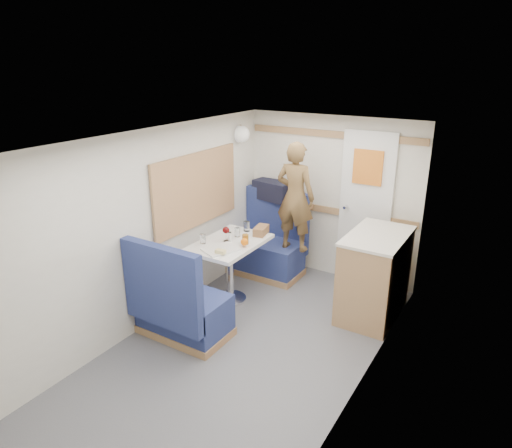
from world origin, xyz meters
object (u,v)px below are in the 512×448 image
Objects in this scene: orange_fruit at (244,242)px; beer_glass at (245,239)px; dinette_table at (230,254)px; bench_far at (268,250)px; galley_counter at (374,275)px; tumbler_left at (203,239)px; tumbler_mid at (247,226)px; wine_glass at (226,231)px; bench_near at (180,310)px; tumbler_right at (237,232)px; cheese_block at (221,252)px; tray at (220,249)px; dome_light at (241,134)px; duffel_bag at (273,190)px; person at (295,197)px; bread_loaf at (261,230)px; pepper_grinder at (230,236)px; salt_grinder at (230,238)px.

beer_glass is (-0.04, 0.08, -0.00)m from orange_fruit.
bench_far reaches higher than dinette_table.
bench_far reaches higher than beer_glass.
beer_glass is (-1.28, -0.51, 0.31)m from galley_counter.
beer_glass is at bearing 11.12° from dinette_table.
tumbler_left is 0.60m from tumbler_mid.
wine_glass reaches higher than tumbler_left.
bench_near reaches higher than orange_fruit.
tumbler_right is at bearing -165.73° from galley_counter.
beer_glass reaches higher than cheese_block.
tray is (0.06, -0.25, 0.16)m from dinette_table.
tumbler_right is (-0.14, 0.52, 0.02)m from cheese_block.
bench_near is at bearing -77.18° from dome_light.
galley_counter is at bearing -10.13° from duffel_bag.
dinette_table is 0.71× the size of person.
person reaches higher than cheese_block.
wine_glass is at bearing -168.90° from beer_glass.
orange_fruit is at bearing -64.72° from beer_glass.
tray is at bearing -77.01° from dinette_table.
duffel_bag is at bearing 105.16° from orange_fruit.
person reaches higher than bench_far.
bread_loaf is (-0.00, 0.34, -0.01)m from beer_glass.
bread_loaf is (0.20, -0.00, -0.01)m from tumbler_mid.
galley_counter is at bearing -9.18° from dome_light.
galley_counter is 10.36× the size of pepper_grinder.
wine_glass is (0.35, -0.86, -0.91)m from dome_light.
bench_near is 1.87m from person.
dinette_table is 8.66× the size of tumbler_left.
tray is 3.30× the size of tumbler_right.
pepper_grinder is at bearing 119.79° from dinette_table.
cheese_block is at bearing -78.67° from tumbler_mid.
salt_grinder is (-0.39, -0.78, -0.33)m from person.
person reaches higher than dinette_table.
orange_fruit is 0.41m from bread_loaf.
dinette_table is 11.48× the size of orange_fruit.
duffel_bag is 2.23× the size of bread_loaf.
person reaches higher than salt_grinder.
tumbler_left is (-0.22, 0.67, 0.47)m from bench_near.
wine_glass reaches higher than orange_fruit.
person is at bearing -24.96° from duffel_bag.
tray is at bearing -150.59° from galley_counter.
person is 1.14m from tray.
salt_grinder is (-0.12, 0.34, 0.01)m from cheese_block.
bench_near is 0.98m from orange_fruit.
dome_light is 2.28m from galley_counter.
tray is 0.28m from wine_glass.
bench_far is at bearing -60.18° from duffel_bag.
tray is (-1.41, -0.80, 0.26)m from galley_counter.
galley_counter is at bearing 167.36° from person.
person is 0.80m from tumbler_right.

